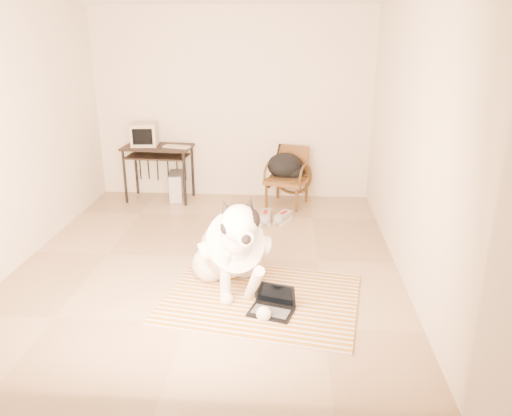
# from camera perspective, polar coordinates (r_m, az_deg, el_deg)

# --- Properties ---
(floor) EXTENTS (4.50, 4.50, 0.00)m
(floor) POSITION_cam_1_polar(r_m,az_deg,el_deg) (5.55, -5.18, -5.63)
(floor) COLOR tan
(floor) RESTS_ON ground
(wall_back) EXTENTS (4.50, 0.00, 4.50)m
(wall_back) POSITION_cam_1_polar(r_m,az_deg,el_deg) (7.33, -2.73, 11.66)
(wall_back) COLOR beige
(wall_back) RESTS_ON floor
(wall_front) EXTENTS (4.50, 0.00, 4.50)m
(wall_front) POSITION_cam_1_polar(r_m,az_deg,el_deg) (3.01, -12.59, -0.50)
(wall_front) COLOR beige
(wall_front) RESTS_ON floor
(wall_left) EXTENTS (0.00, 4.50, 4.50)m
(wall_left) POSITION_cam_1_polar(r_m,az_deg,el_deg) (5.80, -25.70, 7.66)
(wall_left) COLOR beige
(wall_left) RESTS_ON floor
(wall_right) EXTENTS (0.00, 4.50, 4.50)m
(wall_right) POSITION_cam_1_polar(r_m,az_deg,el_deg) (5.19, 16.92, 7.53)
(wall_right) COLOR beige
(wall_right) RESTS_ON floor
(rug) EXTENTS (1.96, 1.62, 0.02)m
(rug) POSITION_cam_1_polar(r_m,az_deg,el_deg) (4.71, 0.59, -10.29)
(rug) COLOR #B86310
(rug) RESTS_ON floor
(dog) EXTENTS (0.82, 1.33, 1.06)m
(dog) POSITION_cam_1_polar(r_m,az_deg,el_deg) (4.73, -2.79, -4.68)
(dog) COLOR silver
(dog) RESTS_ON rug
(laptop) EXTENTS (0.44, 0.37, 0.27)m
(laptop) POSITION_cam_1_polar(r_m,az_deg,el_deg) (4.48, 1.89, -10.95)
(laptop) COLOR black
(laptop) RESTS_ON rug
(computer_desk) EXTENTS (1.00, 0.60, 0.80)m
(computer_desk) POSITION_cam_1_polar(r_m,az_deg,el_deg) (7.34, -11.16, 6.09)
(computer_desk) COLOR black
(computer_desk) RESTS_ON floor
(crt_monitor) EXTENTS (0.39, 0.37, 0.32)m
(crt_monitor) POSITION_cam_1_polar(r_m,az_deg,el_deg) (7.37, -12.63, 8.20)
(crt_monitor) COLOR #B4A48D
(crt_monitor) RESTS_ON computer_desk
(desk_keyboard) EXTENTS (0.40, 0.22, 0.02)m
(desk_keyboard) POSITION_cam_1_polar(r_m,az_deg,el_deg) (7.18, -9.05, 6.94)
(desk_keyboard) COLOR #B4A48D
(desk_keyboard) RESTS_ON computer_desk
(pc_tower) EXTENTS (0.24, 0.46, 0.41)m
(pc_tower) POSITION_cam_1_polar(r_m,az_deg,el_deg) (7.42, -9.09, 2.47)
(pc_tower) COLOR #4A4A4D
(pc_tower) RESTS_ON floor
(rattan_chair) EXTENTS (0.68, 0.67, 0.82)m
(rattan_chair) POSITION_cam_1_polar(r_m,az_deg,el_deg) (7.11, 3.70, 3.65)
(rattan_chair) COLOR brown
(rattan_chair) RESTS_ON floor
(backpack) EXTENTS (0.53, 0.41, 0.37)m
(backpack) POSITION_cam_1_polar(r_m,az_deg,el_deg) (7.09, 3.48, 4.72)
(backpack) COLOR black
(backpack) RESTS_ON rattan_chair
(sneaker_left) EXTENTS (0.14, 0.34, 0.12)m
(sneaker_left) POSITION_cam_1_polar(r_m,az_deg,el_deg) (6.54, 1.08, -1.05)
(sneaker_left) COLOR white
(sneaker_left) RESTS_ON floor
(sneaker_right) EXTENTS (0.25, 0.35, 0.11)m
(sneaker_right) POSITION_cam_1_polar(r_m,az_deg,el_deg) (6.55, 3.10, -1.08)
(sneaker_right) COLOR white
(sneaker_right) RESTS_ON floor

